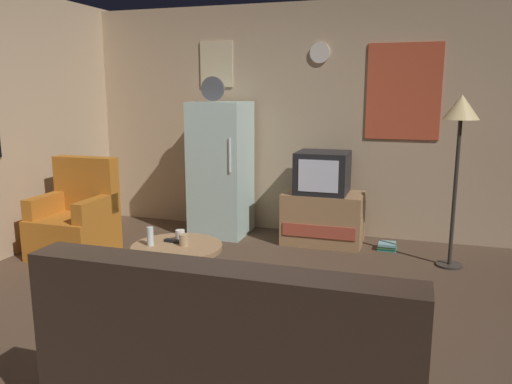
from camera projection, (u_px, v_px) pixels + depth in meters
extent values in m
plane|color=#4C3828|center=(223.00, 315.00, 3.76)|extent=(12.00, 12.00, 0.00)
cube|color=tan|center=(300.00, 121.00, 5.79)|extent=(5.20, 0.10, 2.57)
cube|color=#C64C2D|center=(404.00, 92.00, 5.34)|extent=(0.76, 0.02, 1.00)
cube|color=beige|center=(216.00, 64.00, 5.91)|extent=(0.40, 0.02, 0.52)
cylinder|color=silver|center=(320.00, 53.00, 5.53)|extent=(0.22, 0.03, 0.22)
cube|color=silver|center=(221.00, 169.00, 5.74)|extent=(0.60, 0.60, 1.50)
cylinder|color=silver|center=(230.00, 156.00, 5.35)|extent=(0.02, 0.02, 0.36)
cylinder|color=#4C4C51|center=(213.00, 89.00, 5.50)|extent=(0.26, 0.04, 0.26)
cube|color=#9E754C|center=(323.00, 218.00, 5.48)|extent=(0.84, 0.52, 0.55)
cube|color=#AD4733|center=(318.00, 232.00, 5.25)|extent=(0.76, 0.01, 0.13)
cube|color=black|center=(323.00, 172.00, 5.39)|extent=(0.54, 0.50, 0.44)
cube|color=silver|center=(318.00, 176.00, 5.16)|extent=(0.41, 0.01, 0.33)
cylinder|color=#332D28|center=(449.00, 265.00, 4.80)|extent=(0.24, 0.24, 0.02)
cylinder|color=#332D28|center=(455.00, 193.00, 4.66)|extent=(0.04, 0.04, 1.40)
cone|color=#F2D18C|center=(462.00, 107.00, 4.50)|extent=(0.32, 0.32, 0.22)
cylinder|color=#9E754C|center=(178.00, 293.00, 4.10)|extent=(0.72, 0.72, 0.04)
cylinder|color=#9E754C|center=(178.00, 271.00, 4.07)|extent=(0.24, 0.24, 0.38)
cylinder|color=#9E754C|center=(177.00, 248.00, 4.03)|extent=(0.72, 0.72, 0.04)
cylinder|color=silver|center=(150.00, 236.00, 4.00)|extent=(0.05, 0.05, 0.15)
cylinder|color=silver|center=(180.00, 235.00, 4.13)|extent=(0.08, 0.08, 0.09)
cylinder|color=tan|center=(184.00, 240.00, 4.01)|extent=(0.08, 0.08, 0.09)
cube|color=black|center=(173.00, 241.00, 4.10)|extent=(0.15, 0.06, 0.02)
cube|color=#B2661E|center=(74.00, 236.00, 5.08)|extent=(0.68, 0.68, 0.40)
cube|color=#B2661E|center=(86.00, 184.00, 5.23)|extent=(0.68, 0.16, 0.56)
cube|color=#B2661E|center=(48.00, 204.00, 5.11)|extent=(0.12, 0.60, 0.20)
cube|color=#B2661E|center=(96.00, 208.00, 4.94)|extent=(0.12, 0.60, 0.20)
cube|color=#38281E|center=(216.00, 326.00, 2.14)|extent=(1.70, 0.20, 0.52)
cube|color=#38C3B5|center=(387.00, 249.00, 5.28)|extent=(0.19, 0.14, 0.02)
cube|color=#397A48|center=(387.00, 246.00, 5.27)|extent=(0.19, 0.16, 0.03)
cube|color=#72A8B2|center=(387.00, 244.00, 5.27)|extent=(0.17, 0.17, 0.03)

